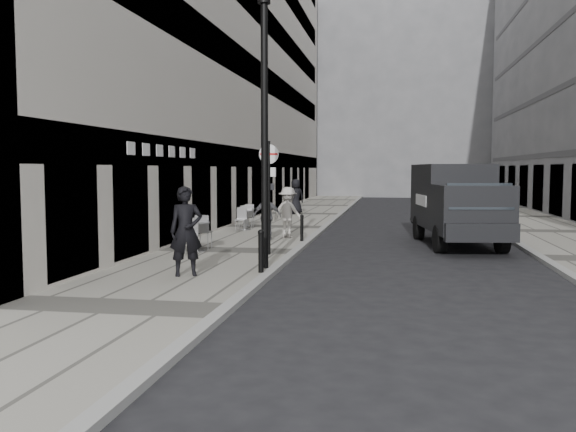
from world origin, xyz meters
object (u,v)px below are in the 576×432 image
object	(u,v)px
sign_post	(269,182)
lamppost	(264,114)
cyclist	(427,211)
walking_man	(186,231)
panel_van	(456,200)

from	to	relation	value
sign_post	lamppost	world-z (taller)	lamppost
lamppost	cyclist	size ratio (longest dim) A/B	4.14
walking_man	cyclist	size ratio (longest dim) A/B	1.25
panel_van	cyclist	xyz separation A→B (m)	(-0.55, 7.51, -0.89)
sign_post	panel_van	size ratio (longest dim) A/B	0.54
panel_van	cyclist	bearing A→B (deg)	86.38
panel_van	cyclist	distance (m)	7.58
walking_man	lamppost	world-z (taller)	lamppost
lamppost	sign_post	bearing A→B (deg)	99.20
sign_post	cyclist	world-z (taller)	sign_post
lamppost	panel_van	xyz separation A→B (m)	(5.15, 6.45, -2.34)
walking_man	panel_van	distance (m)	10.30
walking_man	panel_van	bearing A→B (deg)	24.76
lamppost	panel_van	bearing A→B (deg)	51.41
walking_man	sign_post	world-z (taller)	sign_post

